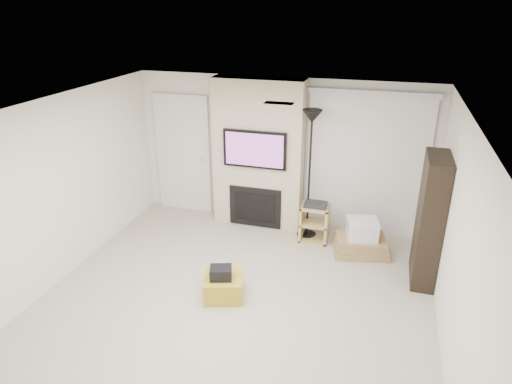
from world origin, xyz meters
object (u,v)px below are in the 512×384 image
(floor_lamp, at_px, (311,139))
(box_stack, at_px, (361,240))
(ottoman, at_px, (224,286))
(bookshelf, at_px, (430,220))
(av_stand, at_px, (315,220))

(floor_lamp, height_order, box_stack, floor_lamp)
(ottoman, distance_m, floor_lamp, 2.59)
(box_stack, distance_m, bookshelf, 1.22)
(ottoman, relative_size, box_stack, 0.54)
(box_stack, relative_size, bookshelf, 0.52)
(ottoman, relative_size, bookshelf, 0.28)
(box_stack, height_order, bookshelf, bookshelf)
(floor_lamp, xyz_separation_m, box_stack, (0.90, -0.31, -1.45))
(floor_lamp, relative_size, box_stack, 2.27)
(ottoman, height_order, floor_lamp, floor_lamp)
(ottoman, xyz_separation_m, floor_lamp, (0.74, 1.97, 1.51))
(floor_lamp, distance_m, box_stack, 1.74)
(floor_lamp, bearing_deg, bookshelf, -23.82)
(av_stand, height_order, box_stack, av_stand)
(floor_lamp, xyz_separation_m, bookshelf, (1.78, -0.78, -0.76))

